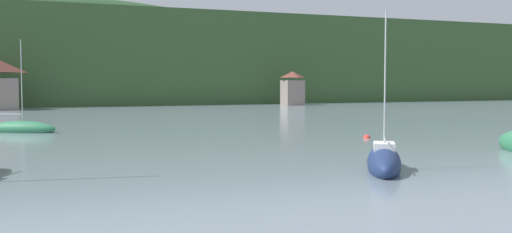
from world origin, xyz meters
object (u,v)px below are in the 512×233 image
object	(u,v)px
mooring_buoy_mid	(367,138)
sailboat_far_7	(23,129)
shore_building_westcentral	(293,89)
sailboat_mid_5	(384,162)

from	to	relation	value
mooring_buoy_mid	sailboat_far_7	bearing A→B (deg)	147.64
shore_building_westcentral	sailboat_mid_5	bearing A→B (deg)	-112.56
sailboat_mid_5	sailboat_far_7	xyz separation A→B (m)	(-15.21, 27.80, -0.09)
shore_building_westcentral	sailboat_mid_5	distance (m)	72.74
shore_building_westcentral	sailboat_far_7	distance (m)	58.41
shore_building_westcentral	sailboat_far_7	xyz separation A→B (m)	(-43.10, -39.34, -2.51)
sailboat_mid_5	mooring_buoy_mid	bearing A→B (deg)	2.52
sailboat_mid_5	sailboat_far_7	world-z (taller)	sailboat_far_7
sailboat_mid_5	mooring_buoy_mid	xyz separation A→B (m)	(7.73, 13.27, -0.39)
sailboat_far_7	mooring_buoy_mid	size ratio (longest dim) A/B	15.20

